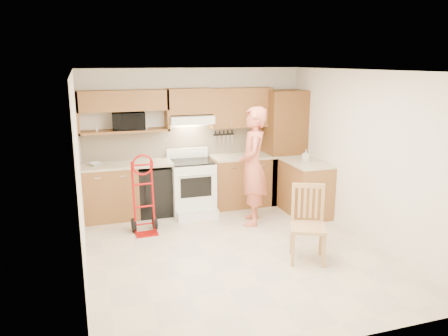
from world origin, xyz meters
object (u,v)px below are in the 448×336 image
hand_truck (144,198)px  dining_chair (308,225)px  range (192,183)px  person (253,166)px  microwave (129,121)px

hand_truck → dining_chair: 2.54m
range → dining_chair: size_ratio=1.08×
person → dining_chair: 1.63m
microwave → dining_chair: (2.00, -2.65, -1.13)m
person → dining_chair: (0.18, -1.56, -0.45)m
microwave → dining_chair: bearing=-49.5°
microwave → person: person is taller
microwave → range: size_ratio=0.49×
person → hand_truck: 1.80m
microwave → hand_truck: bearing=-82.1°
hand_truck → person: bearing=-5.1°
microwave → person: (1.83, -1.09, -0.68)m
microwave → range: 1.52m
range → hand_truck: size_ratio=0.97×
person → dining_chair: bearing=25.9°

